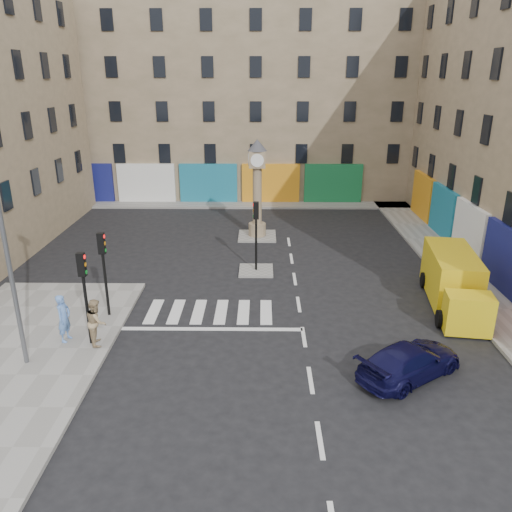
{
  "coord_description": "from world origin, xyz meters",
  "views": [
    {
      "loc": [
        -1.71,
        -16.71,
        9.98
      ],
      "look_at": [
        -1.97,
        4.98,
        2.0
      ],
      "focal_mm": 35.0,
      "sensor_mm": 36.0,
      "label": 1
    }
  ],
  "objects_px": {
    "clock_pillar": "(257,183)",
    "yellow_van": "(454,281)",
    "traffic_light_left_far": "(103,261)",
    "pedestrian_tan": "(96,322)",
    "traffic_light_left_near": "(84,284)",
    "navy_sedan": "(410,361)",
    "pedestrian_blue": "(64,318)",
    "lamp_post": "(5,240)",
    "traffic_light_island": "(256,225)"
  },
  "relations": [
    {
      "from": "traffic_light_left_far",
      "to": "clock_pillar",
      "type": "height_order",
      "value": "clock_pillar"
    },
    {
      "from": "traffic_light_island",
      "to": "pedestrian_blue",
      "type": "bearing_deg",
      "value": -133.92
    },
    {
      "from": "traffic_light_island",
      "to": "clock_pillar",
      "type": "height_order",
      "value": "clock_pillar"
    },
    {
      "from": "traffic_light_left_far",
      "to": "lamp_post",
      "type": "relative_size",
      "value": 0.45
    },
    {
      "from": "traffic_light_island",
      "to": "clock_pillar",
      "type": "xyz_separation_m",
      "value": [
        0.0,
        6.0,
        0.96
      ]
    },
    {
      "from": "pedestrian_blue",
      "to": "pedestrian_tan",
      "type": "relative_size",
      "value": 1.04
    },
    {
      "from": "clock_pillar",
      "to": "yellow_van",
      "type": "relative_size",
      "value": 0.94
    },
    {
      "from": "traffic_light_island",
      "to": "clock_pillar",
      "type": "bearing_deg",
      "value": 90.0
    },
    {
      "from": "clock_pillar",
      "to": "pedestrian_blue",
      "type": "distance_m",
      "value": 15.64
    },
    {
      "from": "traffic_light_left_near",
      "to": "traffic_light_left_far",
      "type": "relative_size",
      "value": 1.0
    },
    {
      "from": "traffic_light_left_near",
      "to": "pedestrian_blue",
      "type": "distance_m",
      "value": 1.84
    },
    {
      "from": "navy_sedan",
      "to": "pedestrian_blue",
      "type": "relative_size",
      "value": 2.19
    },
    {
      "from": "traffic_light_island",
      "to": "traffic_light_left_near",
      "type": "bearing_deg",
      "value": -128.93
    },
    {
      "from": "traffic_light_left_near",
      "to": "navy_sedan",
      "type": "distance_m",
      "value": 12.07
    },
    {
      "from": "traffic_light_island",
      "to": "pedestrian_tan",
      "type": "xyz_separation_m",
      "value": [
        -6.0,
        -7.82,
        -1.52
      ]
    },
    {
      "from": "lamp_post",
      "to": "yellow_van",
      "type": "xyz_separation_m",
      "value": [
        17.19,
        5.36,
        -3.66
      ]
    },
    {
      "from": "traffic_light_left_far",
      "to": "pedestrian_tan",
      "type": "height_order",
      "value": "traffic_light_left_far"
    },
    {
      "from": "pedestrian_tan",
      "to": "lamp_post",
      "type": "bearing_deg",
      "value": 105.58
    },
    {
      "from": "lamp_post",
      "to": "clock_pillar",
      "type": "height_order",
      "value": "lamp_post"
    },
    {
      "from": "traffic_light_left_near",
      "to": "lamp_post",
      "type": "distance_m",
      "value": 3.21
    },
    {
      "from": "clock_pillar",
      "to": "pedestrian_tan",
      "type": "xyz_separation_m",
      "value": [
        -6.0,
        -13.82,
        -2.48
      ]
    },
    {
      "from": "traffic_light_left_near",
      "to": "clock_pillar",
      "type": "distance_m",
      "value": 15.19
    },
    {
      "from": "traffic_light_island",
      "to": "navy_sedan",
      "type": "xyz_separation_m",
      "value": [
        5.45,
        -9.71,
        -1.98
      ]
    },
    {
      "from": "pedestrian_blue",
      "to": "pedestrian_tan",
      "type": "height_order",
      "value": "pedestrian_blue"
    },
    {
      "from": "traffic_light_left_far",
      "to": "traffic_light_island",
      "type": "xyz_separation_m",
      "value": [
        6.3,
        5.4,
        -0.03
      ]
    },
    {
      "from": "pedestrian_blue",
      "to": "pedestrian_tan",
      "type": "distance_m",
      "value": 1.34
    },
    {
      "from": "yellow_van",
      "to": "clock_pillar",
      "type": "bearing_deg",
      "value": 140.57
    },
    {
      "from": "traffic_light_left_far",
      "to": "traffic_light_island",
      "type": "distance_m",
      "value": 8.3
    },
    {
      "from": "yellow_van",
      "to": "pedestrian_tan",
      "type": "xyz_separation_m",
      "value": [
        -14.99,
        -3.98,
        -0.06
      ]
    },
    {
      "from": "clock_pillar",
      "to": "pedestrian_blue",
      "type": "height_order",
      "value": "clock_pillar"
    },
    {
      "from": "lamp_post",
      "to": "pedestrian_tan",
      "type": "relative_size",
      "value": 4.49
    },
    {
      "from": "lamp_post",
      "to": "yellow_van",
      "type": "bearing_deg",
      "value": 17.31
    },
    {
      "from": "traffic_light_left_far",
      "to": "navy_sedan",
      "type": "relative_size",
      "value": 0.88
    },
    {
      "from": "traffic_light_island",
      "to": "navy_sedan",
      "type": "bearing_deg",
      "value": -60.72
    },
    {
      "from": "pedestrian_tan",
      "to": "clock_pillar",
      "type": "bearing_deg",
      "value": -39.91
    },
    {
      "from": "navy_sedan",
      "to": "yellow_van",
      "type": "xyz_separation_m",
      "value": [
        3.55,
        5.87,
        0.53
      ]
    },
    {
      "from": "traffic_light_island",
      "to": "clock_pillar",
      "type": "relative_size",
      "value": 0.61
    },
    {
      "from": "traffic_light_left_near",
      "to": "lamp_post",
      "type": "bearing_deg",
      "value": -143.62
    },
    {
      "from": "navy_sedan",
      "to": "pedestrian_blue",
      "type": "height_order",
      "value": "pedestrian_blue"
    },
    {
      "from": "pedestrian_tan",
      "to": "pedestrian_blue",
      "type": "bearing_deg",
      "value": 64.23
    },
    {
      "from": "traffic_light_left_near",
      "to": "pedestrian_blue",
      "type": "xyz_separation_m",
      "value": [
        -1.02,
        0.19,
        -1.51
      ]
    },
    {
      "from": "traffic_light_left_far",
      "to": "navy_sedan",
      "type": "xyz_separation_m",
      "value": [
        11.75,
        -4.31,
        -2.01
      ]
    },
    {
      "from": "traffic_light_left_far",
      "to": "clock_pillar",
      "type": "relative_size",
      "value": 0.61
    },
    {
      "from": "clock_pillar",
      "to": "traffic_light_island",
      "type": "bearing_deg",
      "value": -90.0
    },
    {
      "from": "navy_sedan",
      "to": "lamp_post",
      "type": "bearing_deg",
      "value": 52.73
    },
    {
      "from": "traffic_light_island",
      "to": "pedestrian_tan",
      "type": "relative_size",
      "value": 2.0
    },
    {
      "from": "pedestrian_blue",
      "to": "clock_pillar",
      "type": "bearing_deg",
      "value": -17.48
    },
    {
      "from": "traffic_light_left_near",
      "to": "navy_sedan",
      "type": "relative_size",
      "value": 0.88
    },
    {
      "from": "traffic_light_left_far",
      "to": "pedestrian_tan",
      "type": "relative_size",
      "value": 2.0
    },
    {
      "from": "lamp_post",
      "to": "pedestrian_blue",
      "type": "distance_m",
      "value": 4.11
    }
  ]
}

